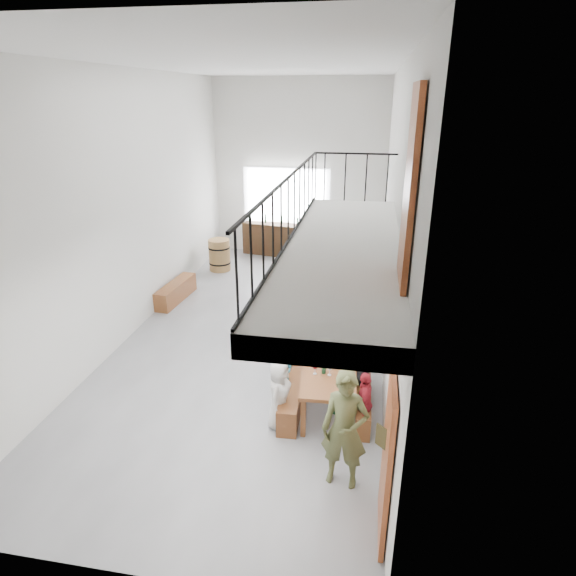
% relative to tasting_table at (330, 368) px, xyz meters
% --- Properties ---
extents(floor, '(12.00, 12.00, 0.00)m').
position_rel_tasting_table_xyz_m(floor, '(-1.83, 2.42, -0.71)').
color(floor, slate).
rests_on(floor, ground).
extents(room_walls, '(12.00, 12.00, 12.00)m').
position_rel_tasting_table_xyz_m(room_walls, '(-1.83, 2.42, 2.85)').
color(room_walls, silver).
rests_on(room_walls, ground).
extents(gateway_portal, '(2.80, 0.08, 2.80)m').
position_rel_tasting_table_xyz_m(gateway_portal, '(-2.23, 8.36, 0.69)').
color(gateway_portal, white).
rests_on(gateway_portal, ground).
extents(right_wall_decor, '(0.07, 8.28, 5.07)m').
position_rel_tasting_table_xyz_m(right_wall_decor, '(0.87, 0.55, 1.04)').
color(right_wall_decor, '#9D4821').
rests_on(right_wall_decor, ground).
extents(balcony, '(1.52, 5.62, 4.00)m').
position_rel_tasting_table_xyz_m(balcony, '(0.15, -0.71, 2.26)').
color(balcony, white).
rests_on(balcony, ground).
extents(tasting_table, '(0.96, 2.14, 0.79)m').
position_rel_tasting_table_xyz_m(tasting_table, '(0.00, 0.00, 0.00)').
color(tasting_table, brown).
rests_on(tasting_table, ground).
extents(bench_inner, '(0.40, 2.01, 0.46)m').
position_rel_tasting_table_xyz_m(bench_inner, '(-0.61, -0.04, -0.48)').
color(bench_inner, brown).
rests_on(bench_inner, ground).
extents(bench_wall, '(0.27, 1.80, 0.41)m').
position_rel_tasting_table_xyz_m(bench_wall, '(0.58, -0.03, -0.50)').
color(bench_wall, brown).
rests_on(bench_wall, ground).
extents(tableware, '(0.61, 1.41, 0.35)m').
position_rel_tasting_table_xyz_m(tableware, '(-0.04, 0.03, 0.23)').
color(tableware, '#10311C').
rests_on(tableware, tasting_table).
extents(side_bench, '(0.51, 1.70, 0.47)m').
position_rel_tasting_table_xyz_m(side_bench, '(-4.33, 3.82, -0.47)').
color(side_bench, brown).
rests_on(side_bench, ground).
extents(oak_barrel, '(0.65, 0.65, 0.96)m').
position_rel_tasting_table_xyz_m(oak_barrel, '(-3.91, 6.26, -0.23)').
color(oak_barrel, olive).
rests_on(oak_barrel, ground).
extents(serving_counter, '(2.06, 0.88, 1.05)m').
position_rel_tasting_table_xyz_m(serving_counter, '(-2.62, 8.07, -0.18)').
color(serving_counter, '#331E10').
rests_on(serving_counter, ground).
extents(counter_bottles, '(1.72, 0.36, 0.28)m').
position_rel_tasting_table_xyz_m(counter_bottles, '(-2.62, 8.07, 0.48)').
color(counter_bottles, '#10311C').
rests_on(counter_bottles, serving_counter).
extents(guest_left_a, '(0.47, 0.63, 1.17)m').
position_rel_tasting_table_xyz_m(guest_left_a, '(-0.73, -0.72, -0.12)').
color(guest_left_a, silver).
rests_on(guest_left_a, ground).
extents(guest_left_b, '(0.45, 0.54, 1.25)m').
position_rel_tasting_table_xyz_m(guest_left_b, '(-0.79, -0.17, -0.08)').
color(guest_left_b, teal).
rests_on(guest_left_b, ground).
extents(guest_left_c, '(0.63, 0.71, 1.22)m').
position_rel_tasting_table_xyz_m(guest_left_c, '(-0.80, 0.50, -0.10)').
color(guest_left_c, silver).
rests_on(guest_left_c, ground).
extents(guest_left_d, '(0.64, 0.85, 1.17)m').
position_rel_tasting_table_xyz_m(guest_left_d, '(-0.81, 0.94, -0.12)').
color(guest_left_d, teal).
rests_on(guest_left_d, ground).
extents(guest_right_a, '(0.27, 0.62, 1.05)m').
position_rel_tasting_table_xyz_m(guest_right_a, '(0.59, -0.62, -0.18)').
color(guest_right_a, maroon).
rests_on(guest_right_a, ground).
extents(guest_right_b, '(0.47, 1.13, 1.19)m').
position_rel_tasting_table_xyz_m(guest_right_b, '(0.51, 0.15, -0.11)').
color(guest_right_b, black).
rests_on(guest_right_b, ground).
extents(guest_right_c, '(0.39, 0.54, 1.02)m').
position_rel_tasting_table_xyz_m(guest_right_c, '(0.55, 0.62, -0.19)').
color(guest_right_c, silver).
rests_on(guest_right_c, ground).
extents(host_standing, '(0.67, 0.49, 1.72)m').
position_rel_tasting_table_xyz_m(host_standing, '(0.35, -1.77, 0.16)').
color(host_standing, '#505731').
rests_on(host_standing, ground).
extents(potted_plant, '(0.53, 0.50, 0.46)m').
position_rel_tasting_table_xyz_m(potted_plant, '(0.62, 2.76, -0.47)').
color(potted_plant, '#1A4619').
rests_on(potted_plant, ground).
extents(bicycle_near, '(1.53, 0.58, 0.80)m').
position_rel_tasting_table_xyz_m(bicycle_near, '(-1.46, 7.72, -0.31)').
color(bicycle_near, black).
rests_on(bicycle_near, ground).
extents(bicycle_far, '(1.77, 0.54, 1.06)m').
position_rel_tasting_table_xyz_m(bicycle_far, '(-0.95, 7.53, -0.18)').
color(bicycle_far, black).
rests_on(bicycle_far, ground).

